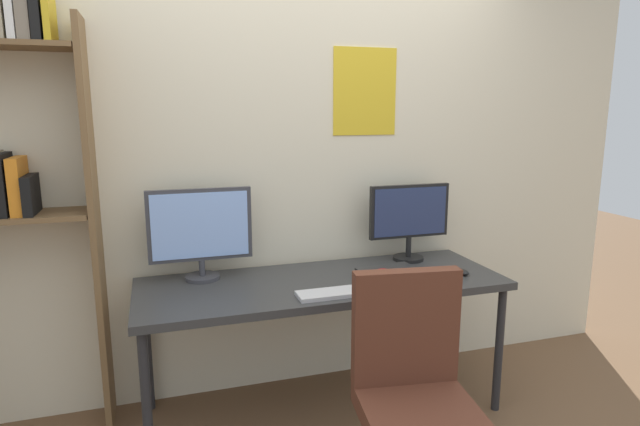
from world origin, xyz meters
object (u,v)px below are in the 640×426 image
laptop_closed (390,272)px  monitor_right (409,217)px  monitor_left (200,230)px  computer_mouse (462,272)px  office_chair (414,422)px  desk (323,290)px  coffee_mug (384,279)px  keyboard_main (337,293)px

laptop_closed → monitor_right: bearing=39.8°
monitor_left → computer_mouse: bearing=-14.5°
office_chair → monitor_left: monitor_left is taller
computer_mouse → desk: bearing=169.7°
office_chair → laptop_closed: office_chair is taller
desk → monitor_left: size_ratio=3.58×
monitor_left → laptop_closed: (0.98, -0.23, -0.25)m
office_chair → laptop_closed: (0.27, 0.81, 0.35)m
monitor_right → office_chair: bearing=-115.1°
desk → office_chair: 0.88m
computer_mouse → monitor_left: bearing=165.5°
coffee_mug → laptop_closed: bearing=57.4°
monitor_right → coffee_mug: bearing=-129.4°
keyboard_main → coffee_mug: 0.26m
office_chair → monitor_left: (-0.71, 1.04, 0.60)m
monitor_left → computer_mouse: monitor_left is taller
computer_mouse → laptop_closed: 0.39m
monitor_left → monitor_right: monitor_left is taller
desk → monitor_right: 0.71m
desk → monitor_right: monitor_right is taller
monitor_right → laptop_closed: size_ratio=1.54×
monitor_right → computer_mouse: (0.15, -0.35, -0.24)m
computer_mouse → coffee_mug: coffee_mug is taller
laptop_closed → keyboard_main: bearing=-156.2°
office_chair → monitor_left: size_ratio=1.86×
desk → monitor_left: 0.71m
keyboard_main → computer_mouse: 0.76m
computer_mouse → laptop_closed: bearing=161.8°
office_chair → computer_mouse: 1.00m
desk → monitor_right: size_ratio=3.86×
office_chair → computer_mouse: office_chair is taller
office_chair → keyboard_main: (-0.11, 0.60, 0.35)m
monitor_right → keyboard_main: 0.79m
monitor_right → keyboard_main: (-0.60, -0.44, -0.25)m
computer_mouse → coffee_mug: bearing=-171.9°
monitor_right → laptop_closed: monitor_right is taller
monitor_right → coffee_mug: size_ratio=4.66×
coffee_mug → desk: bearing=141.1°
desk → keyboard_main: bearing=-90.0°
computer_mouse → office_chair: bearing=-132.7°
office_chair → keyboard_main: 0.70m
laptop_closed → coffee_mug: size_ratio=3.02×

